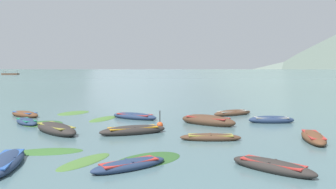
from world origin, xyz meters
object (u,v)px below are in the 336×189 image
(rowboat_4, at_px, (233,113))
(rowboat_9, at_px, (56,129))
(rowboat_1, at_px, (133,130))
(rowboat_7, at_px, (27,122))
(rowboat_3, at_px, (135,116))
(ferry_0, at_px, (10,74))
(rowboat_5, at_px, (25,114))
(mooring_buoy, at_px, (160,125))
(rowboat_6, at_px, (313,137))
(rowboat_2, at_px, (5,163))
(rowboat_8, at_px, (129,165))
(rowboat_12, at_px, (211,137))
(rowboat_10, at_px, (208,121))
(rowboat_11, at_px, (271,120))
(rowboat_0, at_px, (272,166))

(rowboat_4, bearing_deg, rowboat_9, -153.01)
(rowboat_1, distance_m, rowboat_7, 8.41)
(rowboat_3, height_order, ferry_0, ferry_0)
(rowboat_5, distance_m, mooring_buoy, 11.72)
(rowboat_6, xyz_separation_m, rowboat_9, (-14.12, 3.60, 0.05))
(rowboat_2, bearing_deg, ferry_0, 109.22)
(rowboat_7, height_order, rowboat_8, rowboat_7)
(rowboat_4, xyz_separation_m, mooring_buoy, (-6.34, -4.78, -0.07))
(rowboat_4, bearing_deg, rowboat_12, -112.87)
(rowboat_9, bearing_deg, rowboat_6, -14.30)
(rowboat_2, height_order, rowboat_4, rowboat_4)
(rowboat_10, relative_size, rowboat_11, 1.21)
(rowboat_2, xyz_separation_m, rowboat_10, (10.03, 9.04, 0.09))
(rowboat_1, height_order, rowboat_10, rowboat_10)
(rowboat_5, relative_size, mooring_buoy, 2.65)
(rowboat_11, bearing_deg, rowboat_7, 176.48)
(rowboat_5, height_order, rowboat_8, rowboat_5)
(rowboat_10, distance_m, mooring_buoy, 3.34)
(rowboat_5, bearing_deg, rowboat_10, -20.49)
(rowboat_3, xyz_separation_m, mooring_buoy, (1.67, -3.51, -0.07))
(rowboat_10, height_order, rowboat_12, rowboat_10)
(rowboat_3, relative_size, rowboat_9, 0.91)
(rowboat_2, bearing_deg, rowboat_12, 24.02)
(rowboat_8, bearing_deg, rowboat_6, 23.06)
(rowboat_4, relative_size, rowboat_6, 1.03)
(rowboat_2, distance_m, rowboat_9, 6.99)
(rowboat_8, bearing_deg, mooring_buoy, 78.75)
(rowboat_0, bearing_deg, rowboat_7, 136.49)
(rowboat_2, height_order, rowboat_3, rowboat_3)
(rowboat_6, bearing_deg, rowboat_11, 88.49)
(rowboat_5, relative_size, rowboat_6, 0.83)
(rowboat_0, bearing_deg, ferry_0, 111.76)
(rowboat_10, bearing_deg, mooring_buoy, -173.24)
(rowboat_9, relative_size, rowboat_10, 1.06)
(rowboat_0, distance_m, rowboat_7, 17.32)
(rowboat_1, relative_size, rowboat_4, 1.09)
(rowboat_1, xyz_separation_m, rowboat_5, (-8.59, 7.90, -0.01))
(rowboat_3, relative_size, rowboat_12, 1.14)
(rowboat_2, distance_m, ferry_0, 201.24)
(rowboat_3, bearing_deg, rowboat_9, -131.95)
(rowboat_7, height_order, mooring_buoy, mooring_buoy)
(rowboat_9, bearing_deg, rowboat_11, 9.44)
(rowboat_4, relative_size, rowboat_7, 1.23)
(rowboat_3, height_order, rowboat_12, rowboat_3)
(rowboat_3, height_order, mooring_buoy, mooring_buoy)
(rowboat_1, distance_m, rowboat_3, 5.91)
(rowboat_3, height_order, rowboat_5, same)
(rowboat_9, relative_size, rowboat_12, 1.26)
(rowboat_7, distance_m, rowboat_12, 13.10)
(rowboat_9, bearing_deg, rowboat_4, 26.99)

